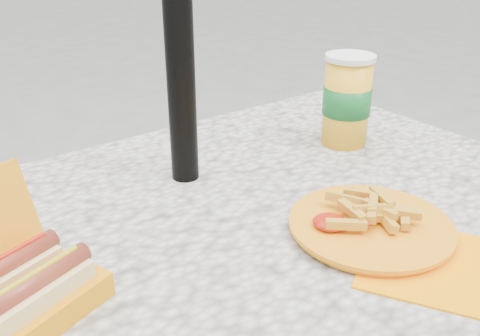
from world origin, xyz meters
TOP-DOWN VIEW (x-y plane):
  - picnic_table at (0.00, 0.00)m, footprint 1.20×0.80m
  - hotdog_box at (-0.37, -0.05)m, footprint 0.24×0.22m
  - fries_plate at (0.13, -0.18)m, footprint 0.27×0.37m
  - soda_cup at (0.36, 0.10)m, footprint 0.10×0.10m

SIDE VIEW (x-z plane):
  - picnic_table at x=0.00m, z-range 0.27..1.02m
  - fries_plate at x=0.13m, z-range 0.74..0.79m
  - hotdog_box at x=-0.37m, z-range 0.71..0.86m
  - soda_cup at x=0.36m, z-range 0.75..0.94m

